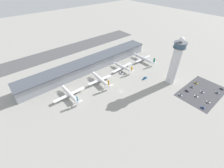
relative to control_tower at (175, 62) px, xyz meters
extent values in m
plane|color=#9E9B93|center=(-63.70, 27.43, -30.76)|extent=(1000.00, 1000.00, 0.00)
cube|color=#9399A3|center=(-63.70, 97.43, -23.66)|extent=(209.99, 22.00, 14.21)
cube|color=#4C515B|center=(-63.70, 97.43, -15.75)|extent=(209.99, 25.00, 1.60)
cube|color=#515154|center=(-63.70, 182.07, -30.76)|extent=(314.99, 44.00, 0.01)
cylinder|color=silver|center=(0.00, 0.00, -6.11)|extent=(10.77, 10.77, 49.30)
cylinder|color=#565B66|center=(0.00, 0.00, 18.94)|extent=(14.88, 14.88, 0.80)
cylinder|color=#334C60|center=(0.00, 0.00, 21.85)|extent=(13.69, 13.69, 5.02)
cylinder|color=#565B66|center=(0.00, 0.00, 24.87)|extent=(14.88, 14.88, 1.00)
sphere|color=white|center=(0.00, 0.00, 28.26)|extent=(5.79, 5.79, 5.79)
cube|color=#424247|center=(11.81, -38.15, -30.76)|extent=(64.00, 40.00, 0.01)
cylinder|color=white|center=(-117.22, 59.80, -26.46)|extent=(4.19, 30.08, 4.03)
cone|color=white|center=(-117.31, 76.64, -26.46)|extent=(4.05, 3.65, 4.03)
cone|color=white|center=(-117.12, 42.35, -26.46)|extent=(3.65, 4.85, 3.62)
cube|color=white|center=(-117.22, 60.40, -27.17)|extent=(40.22, 4.62, 0.44)
cylinder|color=#A8A8B2|center=(-125.67, 61.35, -28.39)|extent=(2.24, 4.44, 2.21)
cylinder|color=#A8A8B2|center=(-108.79, 61.44, -28.39)|extent=(2.24, 4.44, 2.21)
cube|color=#197FB2|center=(-117.12, 41.38, -21.23)|extent=(0.32, 2.80, 6.44)
cube|color=white|center=(-117.11, 40.98, -26.06)|extent=(11.28, 2.06, 0.24)
cylinder|color=black|center=(-117.30, 73.62, -29.62)|extent=(0.28, 0.28, 2.28)
cylinder|color=black|center=(-114.40, 59.61, -29.62)|extent=(0.28, 0.28, 2.28)
cylinder|color=black|center=(-120.04, 59.58, -29.62)|extent=(0.28, 0.28, 2.28)
cylinder|color=white|center=(-72.27, 59.58, -25.89)|extent=(6.38, 30.52, 4.34)
cone|color=white|center=(-71.11, 76.65, -25.89)|extent=(4.59, 4.19, 4.34)
cone|color=white|center=(-73.47, 41.87, -25.89)|extent=(4.25, 5.46, 3.91)
cube|color=white|center=(-72.23, 60.19, -26.65)|extent=(35.89, 6.80, 0.44)
cylinder|color=#A8A8B2|center=(-79.64, 61.69, -27.96)|extent=(2.70, 4.92, 2.39)
cylinder|color=#A8A8B2|center=(-64.69, 60.68, -27.96)|extent=(2.70, 4.92, 2.39)
cube|color=orange|center=(-73.54, 40.83, -20.25)|extent=(0.49, 2.81, 6.94)
cube|color=white|center=(-73.57, 40.43, -25.45)|extent=(12.26, 2.82, 0.24)
cylinder|color=black|center=(-71.33, 73.50, -29.41)|extent=(0.28, 0.28, 2.70)
cylinder|color=black|center=(-69.25, 59.19, -29.41)|extent=(0.28, 0.28, 2.70)
cylinder|color=black|center=(-75.31, 59.60, -29.41)|extent=(0.28, 0.28, 2.70)
cylinder|color=white|center=(-27.10, 64.11, -26.34)|extent=(5.33, 28.69, 3.59)
cone|color=white|center=(-28.07, 79.96, -26.34)|extent=(3.78, 3.44, 3.59)
cone|color=white|center=(-26.09, 47.73, -26.34)|extent=(3.49, 4.50, 3.23)
cube|color=white|center=(-27.13, 64.68, -26.97)|extent=(40.18, 6.84, 0.44)
cylinder|color=#A8A8B2|center=(-35.58, 65.17, -28.05)|extent=(2.21, 4.06, 1.97)
cylinder|color=#A8A8B2|center=(-18.81, 66.19, -28.05)|extent=(2.21, 4.06, 1.97)
cube|color=orange|center=(-26.04, 46.87, -21.67)|extent=(0.47, 2.81, 5.74)
cube|color=white|center=(-26.02, 46.47, -25.98)|extent=(10.15, 2.61, 0.24)
cylinder|color=black|center=(-27.90, 77.15, -29.45)|extent=(0.28, 0.28, 2.63)
cylinder|color=black|center=(-24.58, 64.04, -29.45)|extent=(0.28, 0.28, 2.63)
cylinder|color=black|center=(-29.59, 63.73, -29.45)|extent=(0.28, 0.28, 2.63)
cylinder|color=silver|center=(17.95, 61.67, -26.46)|extent=(4.68, 34.75, 4.19)
cone|color=silver|center=(18.22, 80.90, -26.46)|extent=(4.25, 3.83, 4.19)
cone|color=silver|center=(17.67, 41.81, -26.46)|extent=(3.84, 5.08, 3.77)
cube|color=silver|center=(17.96, 62.36, -27.19)|extent=(34.84, 4.89, 0.44)
cylinder|color=#A8A8B2|center=(10.67, 63.47, -28.46)|extent=(2.37, 4.64, 2.31)
cylinder|color=#A8A8B2|center=(25.28, 63.26, -28.46)|extent=(2.37, 4.64, 2.31)
cube|color=#14704C|center=(17.66, 40.80, -21.01)|extent=(0.34, 2.80, 6.71)
cube|color=silver|center=(17.65, 40.40, -26.04)|extent=(11.77, 2.16, 0.24)
cylinder|color=black|center=(18.17, 77.81, -29.66)|extent=(0.28, 0.28, 2.21)
cylinder|color=black|center=(20.88, 61.52, -29.66)|extent=(0.28, 0.28, 2.21)
cylinder|color=black|center=(15.01, 61.60, -29.66)|extent=(0.28, 0.28, 2.21)
cube|color=black|center=(-19.99, 26.32, -30.70)|extent=(6.33, 2.43, 0.12)
cube|color=#195699|center=(-19.99, 26.32, -29.99)|extent=(7.52, 2.55, 1.55)
cube|color=#232D38|center=(-20.74, 26.30, -28.58)|extent=(2.29, 2.13, 1.27)
cube|color=black|center=(-35.75, 57.41, -30.70)|extent=(2.76, 5.89, 0.12)
cube|color=silver|center=(-35.75, 57.41, -30.08)|extent=(2.97, 6.98, 1.35)
cube|color=#232D38|center=(-35.82, 56.73, -28.86)|extent=(2.20, 2.23, 1.10)
cube|color=black|center=(-14.27, -51.02, -30.70)|extent=(1.83, 3.79, 0.12)
cube|color=navy|center=(-14.27, -51.02, -30.34)|extent=(1.92, 4.51, 0.83)
cube|color=#232D38|center=(-14.27, -51.13, -29.59)|extent=(1.66, 2.49, 0.68)
cube|color=black|center=(-1.42, -37.56, -30.70)|extent=(1.87, 3.88, 0.12)
cube|color=silver|center=(-1.42, -37.56, -30.37)|extent=(1.96, 4.61, 0.78)
cube|color=#232D38|center=(-1.41, -37.44, -29.66)|extent=(1.69, 2.55, 0.64)
cube|color=black|center=(24.14, -24.91, -30.70)|extent=(1.78, 4.04, 0.12)
cube|color=gold|center=(24.14, -24.91, -30.32)|extent=(1.85, 4.81, 0.88)
cube|color=#232D38|center=(24.14, -24.79, -29.52)|extent=(1.62, 2.65, 0.72)
cube|color=black|center=(37.11, -51.91, -30.70)|extent=(1.85, 4.08, 0.12)
cube|color=black|center=(37.11, -51.91, -30.36)|extent=(1.95, 4.85, 0.80)
cube|color=#232D38|center=(37.11, -52.03, -29.63)|extent=(1.66, 2.69, 0.65)
cube|color=black|center=(-0.57, -25.18, -30.70)|extent=(1.82, 3.97, 0.12)
cube|color=black|center=(-0.57, -25.18, -30.37)|extent=(1.92, 4.71, 0.77)
cube|color=#232D38|center=(-0.57, -25.30, -29.67)|extent=(1.63, 2.61, 0.63)
cube|color=black|center=(11.83, -38.68, -30.70)|extent=(1.77, 3.79, 0.12)
cube|color=silver|center=(11.83, -38.68, -30.36)|extent=(1.85, 4.51, 0.80)
cube|color=#232D38|center=(11.83, -38.57, -29.63)|extent=(1.61, 2.49, 0.65)
cube|color=black|center=(24.74, -51.23, -30.70)|extent=(1.87, 3.72, 0.12)
cube|color=slate|center=(24.74, -51.23, -30.32)|extent=(1.96, 4.42, 0.87)
cube|color=#232D38|center=(24.74, -51.34, -29.53)|extent=(1.69, 2.45, 0.71)
cube|color=black|center=(-13.93, -24.22, -30.70)|extent=(1.74, 3.47, 0.12)
cube|color=silver|center=(-13.93, -24.22, -30.34)|extent=(1.82, 4.12, 0.85)
cube|color=#232D38|center=(-13.93, -24.12, -29.57)|extent=(1.58, 2.28, 0.69)
cube|color=black|center=(-0.96, -51.23, -30.70)|extent=(1.73, 3.57, 0.12)
cube|color=silver|center=(-0.96, -51.23, -30.32)|extent=(1.81, 4.25, 0.87)
cube|color=#232D38|center=(-0.97, -51.12, -29.53)|extent=(1.57, 2.35, 0.71)
cube|color=black|center=(11.63, -25.30, -30.70)|extent=(1.86, 3.65, 0.12)
cube|color=slate|center=(11.63, -25.30, -30.34)|extent=(1.95, 4.34, 0.83)
cube|color=#232D38|center=(11.63, -25.41, -29.59)|extent=(1.67, 2.41, 0.68)
camera|label=1|loc=(-164.94, -73.84, 91.05)|focal=24.00mm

